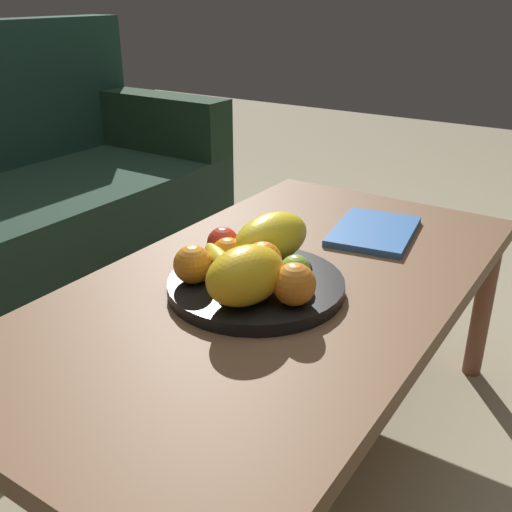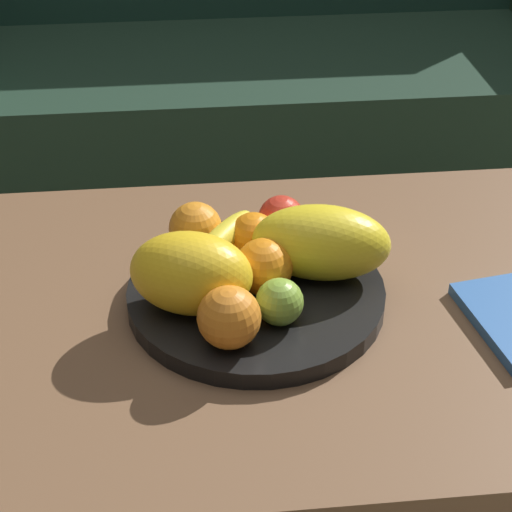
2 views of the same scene
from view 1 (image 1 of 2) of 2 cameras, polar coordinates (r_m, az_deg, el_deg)
The scene contains 13 objects.
ground_plane at distance 1.46m, azimuth 1.63°, elevation -18.57°, with size 8.00×8.00×0.00m, color tan.
coffee_table at distance 1.22m, azimuth 1.85°, elevation -4.31°, with size 1.26×0.68×0.45m.
fruit_bowl at distance 1.15m, azimuth -0.00°, elevation -2.84°, with size 0.35×0.35×0.03m, color black.
melon_large_front at distance 1.04m, azimuth -1.00°, elevation -1.89°, with size 0.16×0.11×0.11m, color yellow.
melon_smaller_beside at distance 1.20m, azimuth 1.49°, elevation 1.74°, with size 0.19×0.10×0.10m, color yellow.
orange_front at distance 1.17m, azimuth -2.73°, elevation 0.14°, with size 0.07×0.07×0.07m, color orange.
orange_left at distance 1.13m, azimuth 0.69°, elevation -0.51°, with size 0.08×0.08×0.08m, color orange.
orange_right at distance 1.13m, azimuth -6.13°, elevation -0.81°, with size 0.07×0.07×0.07m, color orange.
orange_back at distance 1.04m, azimuth 3.73°, elevation -2.75°, with size 0.08×0.08×0.08m, color orange.
apple_front at distance 1.11m, azimuth 3.83°, elevation -1.41°, with size 0.06×0.06×0.06m, color #81AD39.
apple_left at distance 1.23m, azimuth -3.22°, elevation 1.28°, with size 0.07×0.07×0.07m, color red.
banana_bunch at distance 1.14m, azimuth -3.36°, elevation -1.04°, with size 0.15×0.14×0.06m.
magazine at distance 1.45m, azimuth 11.35°, elevation 2.37°, with size 0.25×0.18×0.02m, color #3368B4.
Camera 1 is at (-0.91, -0.55, 0.99)m, focal length 41.35 mm.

